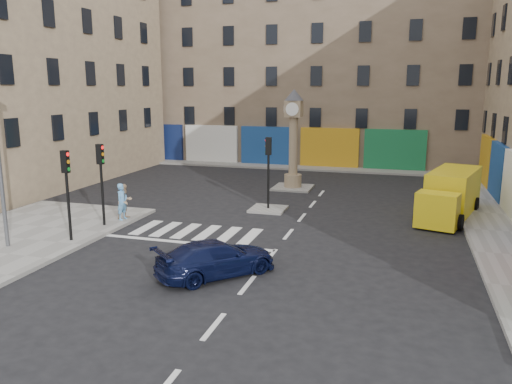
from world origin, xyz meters
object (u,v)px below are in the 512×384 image
at_px(navy_sedan, 216,258).
at_px(yellow_van, 450,194).
at_px(pedestrian_tan, 125,201).
at_px(traffic_light_left_near, 67,181).
at_px(clock_pillar, 294,133).
at_px(pedestrian_blue, 122,202).
at_px(traffic_light_left_far, 101,171).
at_px(traffic_light_island, 268,161).

relative_size(navy_sedan, yellow_van, 0.65).
relative_size(navy_sedan, pedestrian_tan, 2.51).
bearing_deg(yellow_van, pedestrian_tan, -144.50).
height_order(traffic_light_left_near, clock_pillar, clock_pillar).
xyz_separation_m(traffic_light_left_near, clock_pillar, (6.30, 13.80, 0.93)).
height_order(navy_sedan, pedestrian_blue, pedestrian_blue).
distance_m(traffic_light_left_far, navy_sedan, 8.35).
relative_size(yellow_van, pedestrian_tan, 3.88).
relative_size(traffic_light_left_far, pedestrian_tan, 2.22).
bearing_deg(clock_pillar, traffic_light_left_near, -114.55).
bearing_deg(navy_sedan, pedestrian_tan, 2.71).
bearing_deg(yellow_van, traffic_light_island, -155.98).
bearing_deg(pedestrian_blue, traffic_light_left_far, 171.00).
relative_size(traffic_light_left_far, traffic_light_island, 1.00).
height_order(traffic_light_left_far, navy_sedan, traffic_light_left_far).
xyz_separation_m(traffic_light_left_far, traffic_light_island, (6.30, 5.40, -0.03)).
xyz_separation_m(traffic_light_island, clock_pillar, (0.00, 6.00, 0.96)).
height_order(traffic_light_island, pedestrian_tan, traffic_light_island).
height_order(navy_sedan, yellow_van, yellow_van).
relative_size(navy_sedan, pedestrian_blue, 2.42).
relative_size(traffic_light_left_near, navy_sedan, 0.88).
bearing_deg(traffic_light_left_far, pedestrian_blue, 74.89).
bearing_deg(pedestrian_blue, traffic_light_island, -48.34).
height_order(traffic_light_island, pedestrian_blue, traffic_light_island).
height_order(traffic_light_island, clock_pillar, clock_pillar).
bearing_deg(clock_pillar, traffic_light_left_far, -118.94).
relative_size(traffic_light_left_far, yellow_van, 0.57).
height_order(traffic_light_left_far, clock_pillar, clock_pillar).
distance_m(traffic_light_left_far, clock_pillar, 13.05).
bearing_deg(traffic_light_island, traffic_light_left_near, -128.93).
xyz_separation_m(pedestrian_blue, pedestrian_tan, (0.00, 0.23, -0.03)).
xyz_separation_m(clock_pillar, pedestrian_blue, (-6.00, -10.28, -2.53)).
bearing_deg(traffic_light_left_near, clock_pillar, 65.45).
bearing_deg(traffic_light_left_near, traffic_light_left_far, 90.00).
height_order(clock_pillar, pedestrian_tan, clock_pillar).
distance_m(traffic_light_island, pedestrian_tan, 7.42).
bearing_deg(pedestrian_blue, navy_sedan, -121.43).
bearing_deg(yellow_van, navy_sedan, -111.73).
height_order(traffic_light_left_near, pedestrian_tan, traffic_light_left_near).
distance_m(traffic_light_left_far, traffic_light_island, 8.30).
height_order(traffic_light_left_near, traffic_light_left_far, same).
bearing_deg(traffic_light_left_far, navy_sedan, -29.99).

